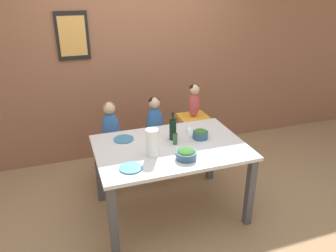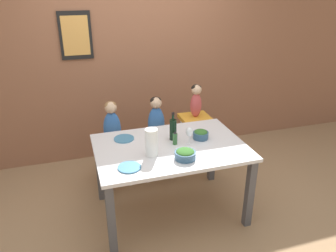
{
  "view_description": "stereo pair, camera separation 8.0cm",
  "coord_description": "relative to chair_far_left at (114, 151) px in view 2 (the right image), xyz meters",
  "views": [
    {
      "loc": [
        -0.94,
        -2.67,
        2.25
      ],
      "look_at": [
        0.0,
        0.07,
        0.95
      ],
      "focal_mm": 35.0,
      "sensor_mm": 36.0,
      "label": 1
    },
    {
      "loc": [
        -0.86,
        -2.7,
        2.25
      ],
      "look_at": [
        0.0,
        0.07,
        0.95
      ],
      "focal_mm": 35.0,
      "sensor_mm": 36.0,
      "label": 2
    }
  ],
  "objects": [
    {
      "name": "ground_plane",
      "position": [
        0.46,
        -0.74,
        -0.4
      ],
      "size": [
        14.0,
        14.0,
        0.0
      ],
      "primitive_type": "plane",
      "color": "#9E7A56"
    },
    {
      "name": "wall_back",
      "position": [
        0.46,
        0.72,
        0.95
      ],
      "size": [
        10.0,
        0.09,
        2.7
      ],
      "color": "#8E5B42",
      "rests_on": "ground_plane"
    },
    {
      "name": "dining_table",
      "position": [
        0.46,
        -0.74,
        0.27
      ],
      "size": [
        1.45,
        0.99,
        0.77
      ],
      "color": "silver",
      "rests_on": "ground_plane"
    },
    {
      "name": "chair_far_left",
      "position": [
        0.0,
        0.0,
        0.0
      ],
      "size": [
        0.42,
        0.41,
        0.48
      ],
      "color": "silver",
      "rests_on": "ground_plane"
    },
    {
      "name": "chair_far_center",
      "position": [
        0.52,
        0.0,
        0.0
      ],
      "size": [
        0.42,
        0.41,
        0.48
      ],
      "color": "silver",
      "rests_on": "ground_plane"
    },
    {
      "name": "chair_right_highchair",
      "position": [
        1.02,
        0.0,
        0.16
      ],
      "size": [
        0.36,
        0.35,
        0.72
      ],
      "color": "silver",
      "rests_on": "ground_plane"
    },
    {
      "name": "person_child_left",
      "position": [
        0.0,
        0.0,
        0.35
      ],
      "size": [
        0.2,
        0.15,
        0.55
      ],
      "color": "#3366B2",
      "rests_on": "chair_far_left"
    },
    {
      "name": "person_child_center",
      "position": [
        0.52,
        0.0,
        0.35
      ],
      "size": [
        0.2,
        0.15,
        0.55
      ],
      "color": "#3366B2",
      "rests_on": "chair_far_center"
    },
    {
      "name": "person_baby_right",
      "position": [
        1.02,
        0.0,
        0.55
      ],
      "size": [
        0.14,
        0.13,
        0.41
      ],
      "color": "#C64C4C",
      "rests_on": "chair_right_highchair"
    },
    {
      "name": "wine_bottle",
      "position": [
        0.53,
        -0.62,
        0.49
      ],
      "size": [
        0.07,
        0.07,
        0.29
      ],
      "color": "black",
      "rests_on": "dining_table"
    },
    {
      "name": "paper_towel_roll",
      "position": [
        0.24,
        -0.87,
        0.5
      ],
      "size": [
        0.11,
        0.11,
        0.26
      ],
      "color": "white",
      "rests_on": "dining_table"
    },
    {
      "name": "wine_glass_near",
      "position": [
        0.66,
        -0.74,
        0.5
      ],
      "size": [
        0.07,
        0.07,
        0.17
      ],
      "color": "white",
      "rests_on": "dining_table"
    },
    {
      "name": "salad_bowl_large",
      "position": [
        0.51,
        -1.02,
        0.42
      ],
      "size": [
        0.19,
        0.19,
        0.09
      ],
      "color": "#335675",
      "rests_on": "dining_table"
    },
    {
      "name": "salad_bowl_small",
      "position": [
        0.8,
        -0.68,
        0.42
      ],
      "size": [
        0.16,
        0.16,
        0.09
      ],
      "color": "#335675",
      "rests_on": "dining_table"
    },
    {
      "name": "dinner_plate_front_left",
      "position": [
        -0.0,
        -1.03,
        0.38
      ],
      "size": [
        0.2,
        0.2,
        0.01
      ],
      "color": "teal",
      "rests_on": "dining_table"
    },
    {
      "name": "dinner_plate_back_left",
      "position": [
        0.06,
        -0.46,
        0.38
      ],
      "size": [
        0.2,
        0.2,
        0.01
      ],
      "color": "teal",
      "rests_on": "dining_table"
    },
    {
      "name": "condiment_bottle_hot_sauce",
      "position": [
        0.51,
        -0.72,
        0.44
      ],
      "size": [
        0.05,
        0.05,
        0.14
      ],
      "color": "#336633",
      "rests_on": "dining_table"
    }
  ]
}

